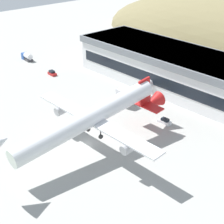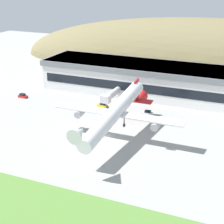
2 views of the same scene
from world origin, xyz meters
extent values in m
plane|color=#9E9E99|center=(0.00, 0.00, 0.00)|extent=(326.24, 326.24, 0.00)
cube|color=black|center=(10.43, 34.80, 5.73)|extent=(107.59, 0.16, 3.56)
cylinder|color=silver|center=(-10.21, 28.68, 4.00)|extent=(2.60, 12.33, 2.60)
cube|color=silver|center=(-10.21, 22.51, 4.00)|extent=(3.38, 2.86, 2.86)
cylinder|color=slate|center=(-10.21, 23.01, 2.00)|extent=(0.36, 0.36, 4.00)
cylinder|color=silver|center=(3.91, -2.37, 9.45)|extent=(4.29, 40.17, 8.98)
cone|color=red|center=(3.91, 20.24, 6.76)|extent=(4.20, 6.03, 4.83)
cube|color=red|center=(3.91, 16.83, 10.84)|extent=(0.50, 4.70, 7.75)
cube|color=red|center=(3.91, 17.04, 7.14)|extent=(11.15, 3.02, 0.71)
cube|color=silver|center=(3.91, -0.38, 8.46)|extent=(41.26, 3.63, 0.87)
cylinder|color=#9E9EA3|center=(-8.47, -0.92, 6.98)|extent=(2.30, 3.85, 2.71)
cylinder|color=#9E9EA3|center=(16.29, -0.92, 6.98)|extent=(2.30, 3.85, 2.71)
cylinder|color=#2D2D2D|center=(1.55, -0.38, 6.18)|extent=(0.28, 0.28, 2.20)
cylinder|color=#2D2D2D|center=(1.55, -0.38, 5.08)|extent=(0.45, 1.10, 1.10)
cylinder|color=#2D2D2D|center=(6.27, -0.38, 6.18)|extent=(0.28, 0.28, 2.20)
cylinder|color=#2D2D2D|center=(6.27, -0.38, 5.08)|extent=(0.45, 1.10, 1.10)
cylinder|color=#2D2D2D|center=(3.91, -16.25, 8.18)|extent=(0.22, 0.22, 1.98)
cylinder|color=#2D2D2D|center=(3.91, -16.25, 7.19)|extent=(0.30, 0.83, 0.82)
cube|color=gold|center=(-12.26, 24.25, 0.41)|extent=(4.13, 1.94, 0.82)
cube|color=black|center=(-12.06, 24.24, 1.16)|extent=(2.30, 1.58, 0.67)
cube|color=silver|center=(5.94, 23.26, 0.43)|extent=(4.02, 1.90, 0.86)
cube|color=black|center=(6.14, 23.28, 1.21)|extent=(2.24, 1.54, 0.70)
cube|color=#B21E1E|center=(-46.68, 21.22, 0.47)|extent=(3.89, 1.98, 0.93)
cube|color=black|center=(-46.87, 21.23, 1.31)|extent=(2.16, 1.63, 0.76)
cube|color=#264C99|center=(-69.90, 23.37, 1.30)|extent=(2.10, 2.51, 2.60)
cube|color=black|center=(-70.90, 23.44, 1.77)|extent=(0.22, 2.03, 1.14)
cube|color=#38383D|center=(-66.86, 23.17, 0.45)|extent=(4.27, 2.42, 0.90)
cylinder|color=silver|center=(-66.86, 23.17, 2.03)|extent=(4.07, 2.53, 2.27)
camera|label=1|loc=(64.62, -49.52, 49.81)|focal=60.00mm
camera|label=2|loc=(44.07, -97.26, 49.33)|focal=60.00mm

